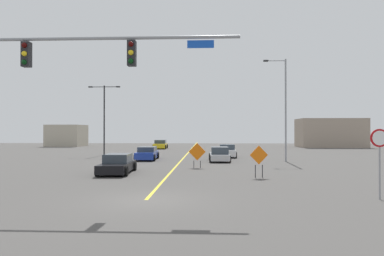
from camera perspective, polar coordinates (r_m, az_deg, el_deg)
ground at (r=14.54m, az=-7.68°, el=-11.82°), size 130.48×130.48×0.00m
road_centre_stripe at (r=50.42m, az=-0.30°, el=-3.74°), size 0.16×72.49×0.01m
traffic_signal_assembly at (r=16.13m, az=-25.71°, el=8.76°), size 13.55×0.44×7.06m
stop_sign at (r=16.25m, az=28.81°, el=-3.22°), size 0.76×0.07×2.94m
street_lamp_far_left at (r=41.59m, az=-14.43°, el=2.30°), size 3.75×0.24×8.21m
street_lamp_far_right at (r=33.07m, az=15.12°, el=3.66°), size 2.14×0.24×9.58m
construction_sign_right_shoulder at (r=21.38m, az=11.09°, el=-4.78°), size 1.14×0.27×1.96m
construction_sign_right_lane at (r=26.55m, az=0.87°, el=-4.12°), size 1.33×0.30×1.92m
car_white_far at (r=37.59m, az=5.86°, el=-3.86°), size 2.00×3.99×1.41m
car_blue_near at (r=34.34m, az=-7.49°, el=-4.22°), size 2.14×4.65×1.29m
car_black_approaching at (r=23.78m, az=-12.32°, el=-5.93°), size 2.18×4.66×1.30m
car_yellow_distant at (r=55.47m, az=-5.30°, el=-2.78°), size 2.21×4.32×1.41m
car_silver_mid at (r=32.53m, az=4.59°, el=-4.41°), size 1.98×4.54×1.36m
roadside_building_west at (r=68.09m, az=-20.15°, el=-1.19°), size 6.19×5.74×4.00m
roadside_building_east at (r=65.02m, az=22.08°, el=-0.76°), size 11.07×5.95×5.03m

